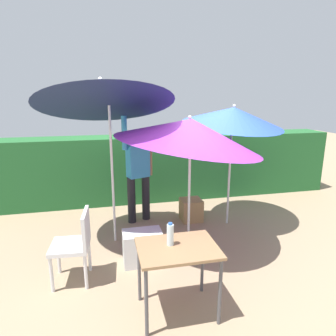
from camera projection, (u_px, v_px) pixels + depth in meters
The scene contains 11 objects.
ground_plane at pixel (172, 241), 4.61m from camera, with size 24.00×24.00×0.00m, color #9E8466.
hedge_row at pixel (150, 167), 6.36m from camera, with size 8.00×0.70×1.37m, color #23602D.
umbrella_rainbow at pixel (190, 132), 4.14m from camera, with size 2.12×2.09×2.06m.
umbrella_orange at pixel (233, 116), 4.81m from camera, with size 1.66×1.66×2.14m.
umbrella_yellow at pixel (105, 93), 4.07m from camera, with size 1.93×1.93×2.71m.
person_vendor at pixel (138, 170), 5.14m from camera, with size 0.55×0.32×1.88m.
chair_plastic at pixel (76, 242), 3.54m from camera, with size 0.47×0.47×0.89m.
cooler_box at pixel (143, 247), 3.99m from camera, with size 0.52×0.33×0.45m, color silver.
crate_cardboard at pixel (191, 210), 5.34m from camera, with size 0.36×0.35×0.39m, color #9E7A4C.
folding_table at pixel (178, 255), 2.98m from camera, with size 0.80×0.60×0.75m.
bottle_water at pixel (170, 234), 2.96m from camera, with size 0.07×0.07×0.24m.
Camera 1 is at (-0.98, -4.07, 2.23)m, focal length 31.78 mm.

